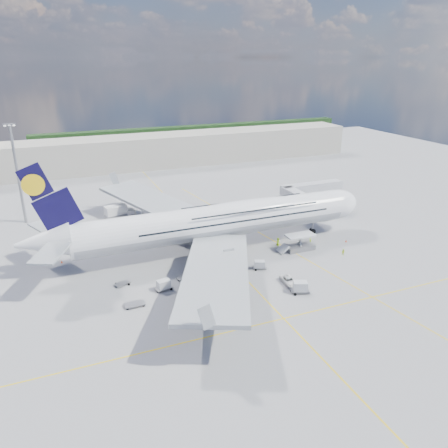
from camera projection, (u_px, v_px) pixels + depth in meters
name	position (u px, v px, depth m)	size (l,w,h in m)	color
ground	(235.00, 268.00, 89.35)	(300.00, 300.00, 0.00)	gray
taxi_line_main	(235.00, 268.00, 89.35)	(0.25, 220.00, 0.01)	#DEBB0B
taxi_line_cross	(284.00, 318.00, 72.06)	(120.00, 0.25, 0.01)	#DEBB0B
taxi_line_diag	(272.00, 240.00, 102.95)	(0.25, 100.00, 0.01)	#DEBB0B
airliner	(218.00, 221.00, 95.63)	(77.26, 79.15, 23.71)	white
jet_bridge	(307.00, 193.00, 115.55)	(18.80, 12.10, 8.50)	#B7B7BC
cargo_loader	(299.00, 245.00, 97.36)	(8.53, 3.20, 3.67)	silver
light_mast	(18.00, 173.00, 109.34)	(3.00, 0.70, 25.50)	gray
terminal	(137.00, 152.00, 169.30)	(180.00, 16.00, 12.00)	#B2AD9E
tree_line	(197.00, 133.00, 223.07)	(160.00, 6.00, 8.00)	#193814
dolly_row_a	(122.00, 283.00, 82.56)	(3.22, 2.48, 0.42)	gray
dolly_row_b	(184.00, 277.00, 84.84)	(3.08, 2.19, 0.41)	gray
dolly_row_c	(164.00, 285.00, 80.58)	(3.42, 2.26, 1.99)	gray
dolly_back	(135.00, 304.00, 75.54)	(3.46, 1.87, 0.51)	gray
dolly_nose_far	(300.00, 287.00, 79.67)	(3.85, 2.95, 2.17)	gray
dolly_nose_near	(260.00, 265.00, 88.63)	(3.15, 2.47, 1.77)	gray
baggage_tug	(187.00, 299.00, 76.24)	(3.16, 2.29, 1.79)	silver
catering_truck_inner	(154.00, 214.00, 114.19)	(7.36, 4.17, 4.13)	gray
catering_truck_outer	(119.00, 214.00, 113.87)	(7.95, 4.20, 4.51)	gray
service_van	(289.00, 281.00, 82.86)	(2.15, 4.67, 1.30)	silver
crew_nose	(310.00, 242.00, 99.93)	(0.63, 0.41, 1.72)	#B9E818
crew_loader	(343.00, 252.00, 94.66)	(0.74, 0.57, 1.52)	#C8E618
crew_wing	(186.00, 277.00, 84.23)	(0.90, 0.38, 1.54)	#DEF91A
crew_van	(278.00, 242.00, 99.62)	(0.95, 0.62, 1.95)	#ADE418
crew_tug	(246.00, 270.00, 86.80)	(1.01, 0.58, 1.56)	#B5FF1A
cone_nose	(346.00, 241.00, 101.80)	(0.44, 0.44, 0.57)	#F73E0D
cone_wing_left_inner	(187.00, 220.00, 114.96)	(0.48, 0.48, 0.61)	#F73E0D
cone_wing_left_outer	(137.00, 216.00, 118.06)	(0.43, 0.43, 0.55)	#F73E0D
cone_wing_right_inner	(194.00, 271.00, 87.35)	(0.42, 0.42, 0.53)	#F73E0D
cone_wing_right_outer	(205.00, 311.00, 73.88)	(0.39, 0.39, 0.49)	#F73E0D
cone_tail	(62.00, 262.00, 91.47)	(0.44, 0.44, 0.57)	#F73E0D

